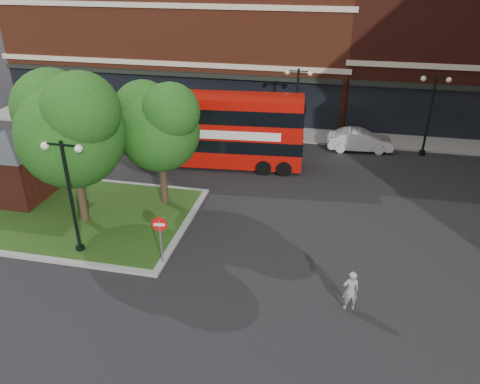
% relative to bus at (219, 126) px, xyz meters
% --- Properties ---
extents(ground, '(120.00, 120.00, 0.00)m').
position_rel_bus_xyz_m(ground, '(2.04, -10.40, -2.43)').
color(ground, black).
rests_on(ground, ground).
extents(pavement_far, '(44.00, 3.00, 0.12)m').
position_rel_bus_xyz_m(pavement_far, '(2.04, 6.10, -2.37)').
color(pavement_far, slate).
rests_on(pavement_far, ground).
extents(terrace_far_left, '(26.00, 12.00, 14.00)m').
position_rel_bus_xyz_m(terrace_far_left, '(-5.96, 13.60, 4.57)').
color(terrace_far_left, maroon).
rests_on(terrace_far_left, ground).
extents(traffic_island, '(12.60, 7.60, 0.15)m').
position_rel_bus_xyz_m(traffic_island, '(-5.96, -7.40, -2.36)').
color(traffic_island, gray).
rests_on(traffic_island, ground).
extents(kiosk, '(6.51, 6.51, 3.60)m').
position_rel_bus_xyz_m(kiosk, '(-8.96, -6.40, -0.11)').
color(kiosk, '#471911').
rests_on(kiosk, traffic_island).
extents(tree_island_west, '(5.40, 4.71, 7.21)m').
position_rel_bus_xyz_m(tree_island_west, '(-4.55, -7.82, 2.37)').
color(tree_island_west, '#2D2116').
rests_on(tree_island_west, ground).
extents(tree_island_east, '(4.46, 3.90, 6.29)m').
position_rel_bus_xyz_m(tree_island_east, '(-1.54, -5.34, 1.82)').
color(tree_island_east, '#2D2116').
rests_on(tree_island_east, ground).
extents(lamp_island, '(1.72, 0.36, 5.00)m').
position_rel_bus_xyz_m(lamp_island, '(-3.46, -10.20, 0.40)').
color(lamp_island, black).
rests_on(lamp_island, ground).
extents(lamp_far_left, '(1.72, 0.36, 5.00)m').
position_rel_bus_xyz_m(lamp_far_left, '(4.04, 4.10, 0.40)').
color(lamp_far_left, black).
rests_on(lamp_far_left, ground).
extents(lamp_far_right, '(1.72, 0.36, 5.00)m').
position_rel_bus_xyz_m(lamp_far_right, '(12.04, 4.10, 0.40)').
color(lamp_far_right, black).
rests_on(lamp_far_right, ground).
extents(bus, '(9.83, 2.99, 3.70)m').
position_rel_bus_xyz_m(bus, '(0.00, 0.00, 0.00)').
color(bus, '#AF0D07').
rests_on(bus, ground).
extents(woman, '(0.65, 0.51, 1.59)m').
position_rel_bus_xyz_m(woman, '(7.63, -11.43, -1.63)').
color(woman, gray).
rests_on(woman, ground).
extents(car_silver, '(3.71, 1.80, 1.22)m').
position_rel_bus_xyz_m(car_silver, '(2.63, 4.10, -1.82)').
color(car_silver, silver).
rests_on(car_silver, ground).
extents(car_white, '(4.20, 1.82, 1.34)m').
position_rel_bus_xyz_m(car_white, '(8.17, 4.10, -1.75)').
color(car_white, white).
rests_on(car_white, ground).
extents(no_entry_sign, '(0.60, 0.13, 2.19)m').
position_rel_bus_xyz_m(no_entry_sign, '(0.24, -10.29, -0.86)').
color(no_entry_sign, slate).
rests_on(no_entry_sign, ground).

